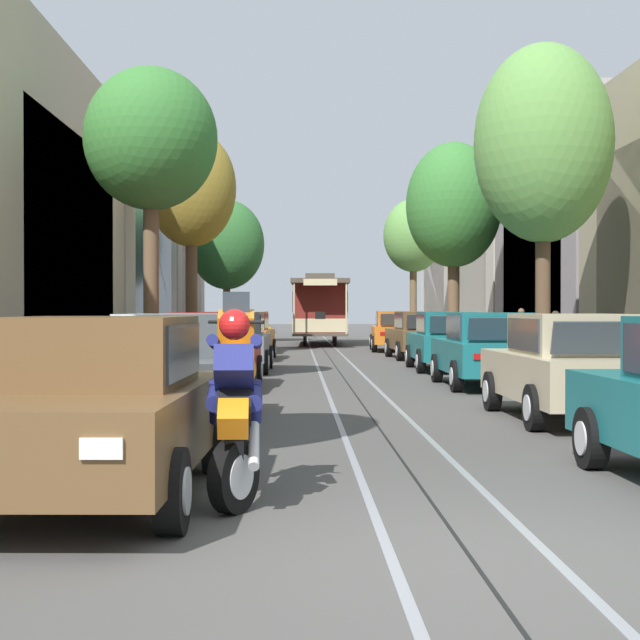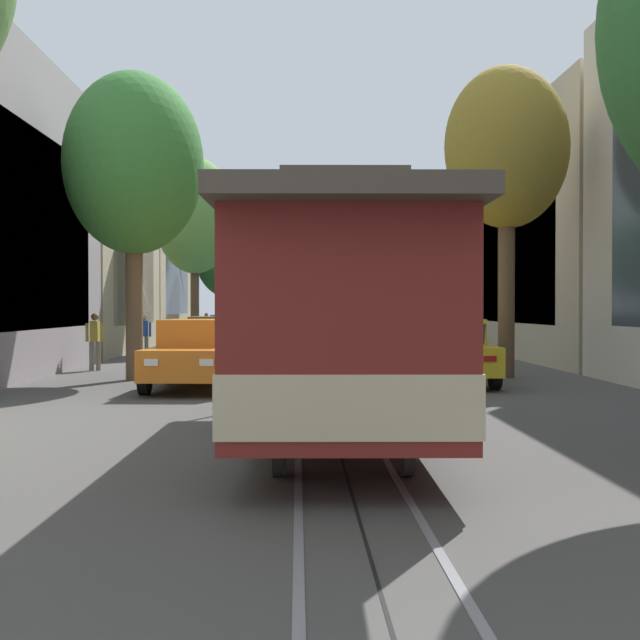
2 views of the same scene
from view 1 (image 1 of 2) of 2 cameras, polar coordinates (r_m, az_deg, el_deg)
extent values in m
plane|color=#4C4947|center=(30.74, 0.72, -2.45)|extent=(160.00, 160.00, 0.00)
cube|color=gray|center=(34.78, -0.41, -2.09)|extent=(0.08, 68.64, 0.01)
cube|color=gray|center=(34.82, 1.34, -2.08)|extent=(0.08, 68.64, 0.01)
cube|color=black|center=(34.80, 0.47, -2.09)|extent=(0.03, 68.64, 0.01)
cube|color=#2D3842|center=(27.93, -14.09, 5.27)|extent=(0.04, 10.61, 5.23)
cube|color=beige|center=(43.36, -13.39, 4.60)|extent=(5.76, 14.86, 9.34)
cube|color=#2D3842|center=(42.83, -9.63, 4.03)|extent=(0.04, 10.61, 5.61)
cube|color=gray|center=(58.15, -9.55, 3.80)|extent=(4.22, 14.86, 9.77)
cube|color=#2D3842|center=(57.87, -7.49, 3.33)|extent=(0.04, 10.61, 5.86)
cube|color=gray|center=(36.45, 15.72, 4.74)|extent=(4.67, 11.83, 8.57)
cube|color=#2D3842|center=(35.81, 12.16, 4.14)|extent=(0.04, 8.49, 5.14)
cube|color=beige|center=(48.17, 11.61, 3.55)|extent=(4.96, 11.83, 8.25)
cube|color=#2D3842|center=(47.66, 8.72, 3.09)|extent=(0.04, 8.49, 4.95)
cube|color=beige|center=(60.04, 9.15, 2.26)|extent=(5.29, 11.83, 6.76)
cube|color=#2D3842|center=(59.61, 6.66, 1.95)|extent=(0.04, 8.49, 4.06)
cube|color=brown|center=(8.68, -13.03, -5.97)|extent=(1.94, 4.36, 0.66)
cube|color=brown|center=(8.78, -12.81, -1.77)|extent=(1.54, 2.11, 0.60)
cube|color=#2D3842|center=(7.96, -14.20, -2.16)|extent=(1.34, 0.27, 0.47)
cube|color=#2D3842|center=(9.93, -11.24, -1.60)|extent=(1.30, 0.24, 0.45)
cube|color=#2D3842|center=(8.63, -7.97, -1.80)|extent=(0.09, 1.81, 0.47)
cube|color=#2D3842|center=(8.98, -17.47, -1.73)|extent=(0.09, 1.81, 0.47)
cube|color=white|center=(6.45, -12.68, -7.36)|extent=(0.28, 0.05, 0.14)
cube|color=#B21414|center=(10.68, -7.39, -4.19)|extent=(0.28, 0.05, 0.12)
cube|color=#B21414|center=(10.89, -13.24, -4.11)|extent=(0.28, 0.05, 0.12)
cylinder|color=black|center=(7.26, -8.66, -9.88)|extent=(0.22, 0.65, 0.64)
cylinder|color=silver|center=(7.25, -7.78, -9.91)|extent=(0.03, 0.35, 0.35)
cylinder|color=black|center=(9.87, -6.19, -7.09)|extent=(0.22, 0.65, 0.64)
cylinder|color=silver|center=(9.86, -5.55, -7.10)|extent=(0.03, 0.35, 0.35)
cylinder|color=black|center=(10.22, -16.10, -6.84)|extent=(0.22, 0.65, 0.64)
cylinder|color=silver|center=(10.26, -16.70, -6.82)|extent=(0.03, 0.35, 0.35)
cube|color=silver|center=(14.14, -8.47, -3.42)|extent=(1.97, 4.37, 0.66)
cube|color=silver|center=(14.26, -8.38, -0.85)|extent=(1.56, 2.12, 0.60)
cube|color=#2D3842|center=(13.43, -8.95, -1.03)|extent=(1.34, 0.27, 0.47)
cube|color=#2D3842|center=(15.43, -7.68, -0.81)|extent=(1.30, 0.25, 0.45)
cube|color=#2D3842|center=(14.16, -5.39, -0.86)|extent=(0.10, 1.81, 0.47)
cube|color=#2D3842|center=(14.40, -11.32, -0.84)|extent=(0.10, 1.81, 0.47)
cube|color=white|center=(11.92, -7.50, -3.69)|extent=(0.28, 0.05, 0.14)
cube|color=#B21414|center=(16.20, -5.29, -2.55)|extent=(0.28, 0.05, 0.12)
cube|color=white|center=(12.13, -12.73, -3.63)|extent=(0.28, 0.05, 0.14)
cube|color=#B21414|center=(16.35, -9.18, -2.53)|extent=(0.28, 0.05, 0.12)
cylinder|color=black|center=(12.73, -5.51, -5.35)|extent=(0.23, 0.65, 0.64)
cylinder|color=silver|center=(12.72, -5.02, -5.36)|extent=(0.03, 0.35, 0.35)
cylinder|color=black|center=(13.04, -13.25, -5.22)|extent=(0.23, 0.65, 0.64)
cylinder|color=silver|center=(13.07, -13.72, -5.21)|extent=(0.03, 0.35, 0.35)
cylinder|color=black|center=(15.37, -4.42, -4.32)|extent=(0.23, 0.65, 0.64)
cylinder|color=silver|center=(15.36, -4.01, -4.33)|extent=(0.03, 0.35, 0.35)
cylinder|color=black|center=(15.63, -10.87, -4.25)|extent=(0.23, 0.65, 0.64)
cylinder|color=silver|center=(15.66, -11.27, -4.24)|extent=(0.03, 0.35, 0.35)
cube|color=red|center=(20.28, -6.52, -2.20)|extent=(2.00, 4.38, 0.66)
cube|color=red|center=(20.41, -6.47, -0.41)|extent=(1.57, 2.13, 0.60)
cube|color=#2D3842|center=(19.58, -6.80, -0.51)|extent=(1.34, 0.29, 0.47)
cube|color=#2D3842|center=(21.58, -6.04, -0.41)|extent=(1.30, 0.26, 0.45)
cube|color=#2D3842|center=(20.32, -4.38, -0.41)|extent=(0.12, 1.81, 0.47)
cube|color=#2D3842|center=(20.52, -8.54, -0.41)|extent=(0.12, 1.81, 0.47)
cube|color=white|center=(18.06, -5.70, -2.23)|extent=(0.28, 0.05, 0.14)
cube|color=#B21414|center=(22.35, -4.35, -1.68)|extent=(0.28, 0.05, 0.12)
cube|color=white|center=(18.23, -9.19, -2.20)|extent=(0.28, 0.05, 0.14)
cube|color=#B21414|center=(22.49, -7.18, -1.67)|extent=(0.28, 0.05, 0.12)
cylinder|color=black|center=(18.87, -4.42, -3.41)|extent=(0.23, 0.65, 0.64)
cylinder|color=silver|center=(18.86, -4.09, -3.41)|extent=(0.04, 0.35, 0.35)
cylinder|color=black|center=(19.13, -9.68, -3.36)|extent=(0.23, 0.65, 0.64)
cylinder|color=silver|center=(19.15, -10.01, -3.36)|extent=(0.04, 0.35, 0.35)
cylinder|color=black|center=(21.52, -3.71, -2.91)|extent=(0.23, 0.65, 0.64)
cylinder|color=silver|center=(21.51, -3.42, -2.91)|extent=(0.04, 0.35, 0.35)
cylinder|color=black|center=(21.75, -8.34, -2.88)|extent=(0.23, 0.65, 0.64)
cylinder|color=silver|center=(21.76, -8.63, -2.88)|extent=(0.04, 0.35, 0.35)
cube|color=slate|center=(25.81, -5.09, -1.59)|extent=(1.86, 4.33, 0.66)
cube|color=slate|center=(25.94, -5.07, -0.19)|extent=(1.51, 2.08, 0.60)
cube|color=#2D3842|center=(25.11, -5.21, -0.26)|extent=(1.34, 0.24, 0.47)
cube|color=#2D3842|center=(27.12, -4.87, -0.20)|extent=(1.30, 0.22, 0.45)
cube|color=#2D3842|center=(25.90, -3.42, -0.19)|extent=(0.06, 1.81, 0.47)
cube|color=#2D3842|center=(26.01, -6.71, -0.19)|extent=(0.06, 1.81, 0.47)
cube|color=white|center=(23.62, -4.15, -1.56)|extent=(0.28, 0.04, 0.14)
cube|color=#B21414|center=(27.93, -3.60, -1.22)|extent=(0.28, 0.04, 0.12)
cube|color=white|center=(23.71, -6.84, -1.55)|extent=(0.28, 0.04, 0.14)
cube|color=#B21414|center=(28.01, -5.89, -1.22)|extent=(0.28, 0.04, 0.12)
cylinder|color=black|center=(24.44, -3.28, -2.49)|extent=(0.21, 0.64, 0.64)
cylinder|color=silver|center=(24.44, -3.02, -2.49)|extent=(0.03, 0.35, 0.35)
cylinder|color=black|center=(24.59, -7.38, -2.48)|extent=(0.21, 0.64, 0.64)
cylinder|color=silver|center=(24.60, -7.63, -2.48)|extent=(0.03, 0.35, 0.35)
cylinder|color=black|center=(27.10, -3.01, -2.19)|extent=(0.21, 0.64, 0.64)
cylinder|color=silver|center=(27.10, -2.78, -2.19)|extent=(0.03, 0.35, 0.35)
cylinder|color=black|center=(27.23, -6.72, -2.18)|extent=(0.21, 0.64, 0.64)
cylinder|color=silver|center=(27.25, -6.95, -2.18)|extent=(0.03, 0.35, 0.35)
cube|color=orange|center=(31.94, -4.53, -1.17)|extent=(1.97, 4.37, 0.66)
cube|color=orange|center=(32.08, -4.50, -0.04)|extent=(1.56, 2.12, 0.60)
cube|color=#2D3842|center=(31.24, -4.65, -0.09)|extent=(1.34, 0.28, 0.47)
cube|color=#2D3842|center=(33.26, -4.31, -0.05)|extent=(1.30, 0.25, 0.45)
cube|color=#2D3842|center=(32.02, -3.17, -0.04)|extent=(0.10, 1.81, 0.47)
cube|color=#2D3842|center=(32.16, -5.83, -0.04)|extent=(0.10, 1.81, 0.47)
cube|color=white|center=(29.74, -3.85, -1.11)|extent=(0.28, 0.05, 0.14)
cube|color=#B21414|center=(34.04, -3.25, -0.89)|extent=(0.28, 0.05, 0.12)
cube|color=white|center=(29.85, -5.99, -1.11)|extent=(0.28, 0.05, 0.14)
cube|color=#B21414|center=(34.14, -5.12, -0.89)|extent=(0.28, 0.05, 0.12)
cylinder|color=black|center=(30.55, -3.12, -1.87)|extent=(0.23, 0.65, 0.64)
cylinder|color=silver|center=(30.55, -2.91, -1.87)|extent=(0.03, 0.35, 0.35)
cylinder|color=black|center=(30.73, -6.40, -1.86)|extent=(0.23, 0.65, 0.64)
cylinder|color=silver|center=(30.74, -6.60, -1.86)|extent=(0.03, 0.35, 0.35)
cylinder|color=black|center=(33.21, -2.80, -1.67)|extent=(0.23, 0.65, 0.64)
cylinder|color=silver|center=(33.21, -2.61, -1.67)|extent=(0.03, 0.35, 0.35)
cylinder|color=black|center=(33.37, -5.81, -1.66)|extent=(0.23, 0.65, 0.64)
cylinder|color=silver|center=(33.39, -6.00, -1.66)|extent=(0.03, 0.35, 0.35)
cube|color=gold|center=(37.52, -4.26, -0.91)|extent=(1.89, 4.34, 0.66)
cube|color=gold|center=(37.66, -4.26, 0.06)|extent=(1.52, 2.09, 0.60)
cube|color=#2D3842|center=(36.82, -4.29, 0.01)|extent=(1.34, 0.25, 0.47)
cube|color=#2D3842|center=(38.84, -4.21, 0.05)|extent=(1.30, 0.22, 0.45)
cube|color=#2D3842|center=(37.64, -3.12, 0.06)|extent=(0.07, 1.81, 0.47)
cube|color=#2D3842|center=(37.69, -5.39, 0.06)|extent=(0.07, 1.81, 0.47)
cube|color=white|center=(35.35, -3.46, -0.84)|extent=(0.28, 0.05, 0.14)
cube|color=#B21414|center=(39.67, -3.37, -0.68)|extent=(0.28, 0.05, 0.12)
cube|color=white|center=(35.38, -5.27, -0.84)|extent=(0.28, 0.05, 0.14)
cube|color=#B21414|center=(39.70, -4.98, -0.68)|extent=(0.28, 0.05, 0.12)
cylinder|color=black|center=(36.18, -2.93, -1.48)|extent=(0.21, 0.64, 0.64)
cylinder|color=silver|center=(36.18, -2.76, -1.48)|extent=(0.03, 0.35, 0.35)
cylinder|color=black|center=(36.24, -5.71, -1.48)|extent=(0.21, 0.64, 0.64)
cylinder|color=silver|center=(36.24, -5.89, -1.48)|extent=(0.03, 0.35, 0.35)
cylinder|color=black|center=(38.85, -2.91, -1.34)|extent=(0.21, 0.64, 0.64)
cylinder|color=silver|center=(38.85, -2.74, -1.34)|extent=(0.03, 0.35, 0.35)
cylinder|color=black|center=(38.90, -5.50, -1.34)|extent=(0.21, 0.64, 0.64)
cylinder|color=silver|center=(38.90, -5.66, -1.34)|extent=(0.03, 0.35, 0.35)
cube|color=white|center=(11.28, 15.82, -3.95)|extent=(0.28, 0.05, 0.14)
cylinder|color=black|center=(10.45, 15.59, -6.68)|extent=(0.22, 0.64, 0.64)
cylinder|color=silver|center=(10.41, 15.01, -6.70)|extent=(0.03, 0.35, 0.35)
cube|color=#C1B28E|center=(14.95, 14.45, -3.21)|extent=(1.86, 4.32, 0.66)
cube|color=#C1B28E|center=(14.78, 14.62, -0.81)|extent=(1.50, 2.08, 0.60)
cube|color=#2D3842|center=(15.58, 13.73, -0.81)|extent=(1.33, 0.24, 0.47)
cube|color=#2D3842|center=(13.65, 16.06, -1.02)|extent=(1.30, 0.21, 0.45)
cube|color=#2D3842|center=(14.58, 11.80, -0.82)|extent=(0.05, 1.81, 0.47)
cube|color=#2D3842|center=(15.01, 17.35, -0.80)|extent=(0.05, 1.81, 0.47)
cube|color=white|center=(16.89, 10.53, -2.43)|extent=(0.28, 0.04, 0.14)
cube|color=#B21414|center=(12.72, 14.83, -3.43)|extent=(0.28, 0.04, 0.12)
cube|color=white|center=(17.17, 14.17, -2.39)|extent=(0.28, 0.04, 0.14)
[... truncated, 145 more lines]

